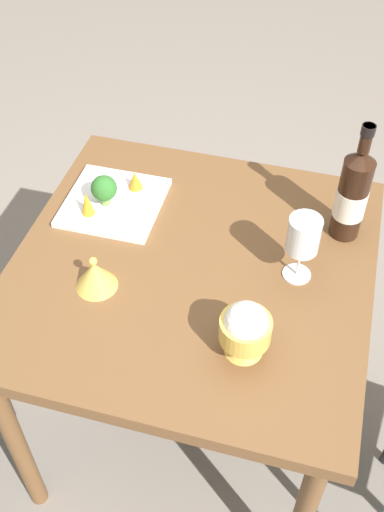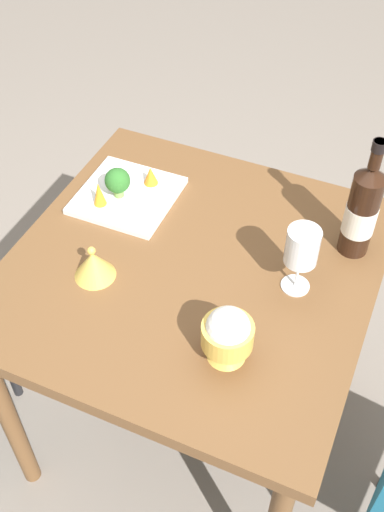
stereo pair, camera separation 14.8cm
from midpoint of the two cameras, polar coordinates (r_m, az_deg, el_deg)
ground_plane at (r=2.11m, az=-2.06°, el=-14.84°), size 8.00×8.00×0.00m
dining_table at (r=1.57m, az=-2.70°, el=-3.20°), size 0.87×0.87×0.75m
wine_bottle at (r=1.52m, az=11.94°, el=5.48°), size 0.08×0.08×0.32m
wine_glass at (r=1.39m, az=7.30°, el=1.64°), size 0.08×0.08×0.18m
rice_bowl at (r=1.28m, az=1.66°, el=-6.98°), size 0.11×0.11×0.14m
rice_bowl_lid at (r=1.45m, az=-11.82°, el=-1.86°), size 0.10×0.10×0.09m
serving_plate at (r=1.67m, az=-9.76°, el=4.78°), size 0.25×0.25×0.02m
broccoli_floret at (r=1.63m, az=-10.72°, el=6.00°), size 0.07×0.07×0.09m
carrot_garnish_left at (r=1.68m, az=-7.81°, el=6.86°), size 0.04×0.04×0.05m
carrot_garnish_right at (r=1.62m, az=-12.28°, el=4.67°), size 0.03×0.03×0.07m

